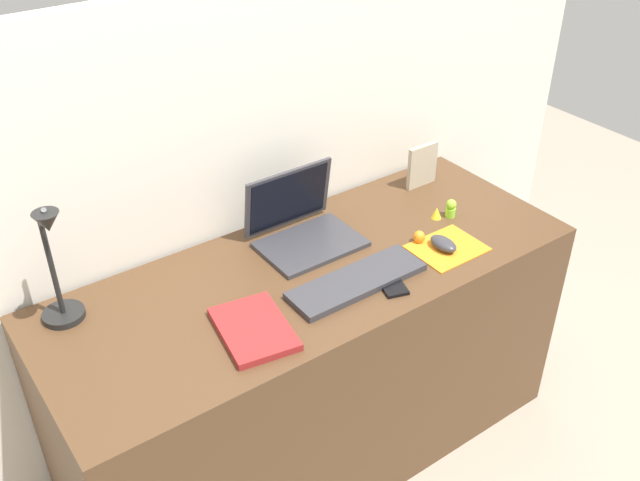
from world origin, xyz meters
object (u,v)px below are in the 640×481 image
notebook_pad (254,329)px  picture_frame (422,166)px  laptop (301,223)px  cell_phone (390,282)px  mouse (443,244)px  toy_figurine_yellow (436,213)px  keyboard (357,281)px  toy_figurine_orange (419,237)px  toy_figurine_lime (451,208)px  desk_lamp (55,270)px

notebook_pad → picture_frame: bearing=30.3°
laptop → picture_frame: bearing=3.9°
cell_phone → mouse: bearing=26.3°
cell_phone → notebook_pad: size_ratio=0.53×
notebook_pad → cell_phone: bearing=3.4°
toy_figurine_yellow → picture_frame: bearing=60.8°
keyboard → cell_phone: bearing=-34.8°
cell_phone → picture_frame: size_ratio=0.85×
picture_frame → toy_figurine_orange: picture_frame is taller
picture_frame → toy_figurine_lime: 0.22m
laptop → toy_figurine_yellow: size_ratio=7.96×
toy_figurine_lime → toy_figurine_orange: 0.19m
notebook_pad → toy_figurine_orange: 0.63m
cell_phone → toy_figurine_orange: 0.23m
keyboard → toy_figurine_yellow: size_ratio=10.88×
toy_figurine_lime → toy_figurine_orange: bearing=-163.7°
mouse → toy_figurine_yellow: 0.18m
keyboard → picture_frame: 0.62m
notebook_pad → toy_figurine_lime: (0.81, 0.12, 0.02)m
cell_phone → toy_figurine_yellow: toy_figurine_yellow is taller
cell_phone → toy_figurine_yellow: size_ratio=3.40×
keyboard → toy_figurine_yellow: 0.44m
cell_phone → toy_figurine_orange: bearing=45.0°
cell_phone → toy_figurine_yellow: 0.39m
keyboard → cell_phone: 0.09m
mouse → toy_figurine_orange: toy_figurine_orange is taller
desk_lamp → notebook_pad: size_ratio=1.54×
keyboard → mouse: 0.32m
keyboard → toy_figurine_orange: size_ratio=10.30×
notebook_pad → desk_lamp: bearing=150.3°
keyboard → desk_lamp: (-0.72, 0.30, 0.16)m
keyboard → notebook_pad: size_ratio=1.71×
notebook_pad → picture_frame: picture_frame is taller
keyboard → toy_figurine_yellow: (0.42, 0.13, 0.01)m
toy_figurine_orange → cell_phone: bearing=-152.2°
mouse → notebook_pad: mouse is taller
mouse → notebook_pad: (-0.66, 0.01, -0.01)m
picture_frame → toy_figurine_orange: 0.37m
desk_lamp → picture_frame: (1.25, 0.02, -0.10)m
laptop → picture_frame: laptop is taller
notebook_pad → toy_figurine_lime: toy_figurine_lime is taller
mouse → toy_figurine_lime: bearing=39.5°
desk_lamp → picture_frame: size_ratio=2.46×
laptop → toy_figurine_yellow: bearing=-19.9°
laptop → picture_frame: (0.53, 0.04, 0.02)m
laptop → keyboard: (-0.00, -0.28, -0.04)m
cell_phone → desk_lamp: bearing=173.0°
mouse → notebook_pad: bearing=179.3°
cell_phone → toy_figurine_lime: 0.42m
picture_frame → cell_phone: bearing=-140.6°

